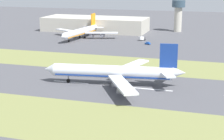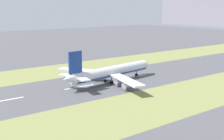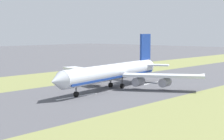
{
  "view_description": "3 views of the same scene",
  "coord_description": "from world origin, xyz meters",
  "px_view_note": "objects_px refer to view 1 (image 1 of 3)",
  "views": [
    {
      "loc": [
        -159.97,
        -53.8,
        49.48
      ],
      "look_at": [
        2.28,
        -3.9,
        7.0
      ],
      "focal_mm": 60.0,
      "sensor_mm": 36.0,
      "label": 1
    },
    {
      "loc": [
        137.45,
        -107.91,
        41.87
      ],
      "look_at": [
        2.28,
        -3.9,
        7.0
      ],
      "focal_mm": 50.0,
      "sensor_mm": 36.0,
      "label": 2
    },
    {
      "loc": [
        -87.91,
        99.78,
        20.94
      ],
      "look_at": [
        2.28,
        -3.9,
        7.0
      ],
      "focal_mm": 60.0,
      "sensor_mm": 36.0,
      "label": 3
    }
  ],
  "objects_px": {
    "apron_car": "(148,43)",
    "airplane_main_jet": "(116,72)",
    "control_tower": "(178,12)",
    "terminal_building": "(95,24)",
    "service_truck": "(142,38)",
    "airplane_parked_apron": "(82,32)"
  },
  "relations": [
    {
      "from": "airplane_parked_apron",
      "to": "control_tower",
      "type": "bearing_deg",
      "value": -48.6
    },
    {
      "from": "airplane_main_jet",
      "to": "terminal_building",
      "type": "bearing_deg",
      "value": 22.7
    },
    {
      "from": "apron_car",
      "to": "airplane_main_jet",
      "type": "bearing_deg",
      "value": -176.02
    },
    {
      "from": "airplane_parked_apron",
      "to": "apron_car",
      "type": "relative_size",
      "value": 12.94
    },
    {
      "from": "service_truck",
      "to": "apron_car",
      "type": "relative_size",
      "value": 1.31
    },
    {
      "from": "airplane_main_jet",
      "to": "airplane_parked_apron",
      "type": "xyz_separation_m",
      "value": [
        122.4,
        65.86,
        -0.52
      ]
    },
    {
      "from": "terminal_building",
      "to": "service_truck",
      "type": "distance_m",
      "value": 66.8
    },
    {
      "from": "terminal_building",
      "to": "control_tower",
      "type": "distance_m",
      "value": 77.31
    },
    {
      "from": "control_tower",
      "to": "service_truck",
      "type": "height_order",
      "value": "control_tower"
    },
    {
      "from": "airplane_main_jet",
      "to": "service_truck",
      "type": "xyz_separation_m",
      "value": [
        126.03,
        15.75,
        -4.36
      ]
    },
    {
      "from": "airplane_main_jet",
      "to": "terminal_building",
      "type": "height_order",
      "value": "airplane_main_jet"
    },
    {
      "from": "control_tower",
      "to": "apron_car",
      "type": "height_order",
      "value": "control_tower"
    },
    {
      "from": "control_tower",
      "to": "terminal_building",
      "type": "bearing_deg",
      "value": 104.38
    },
    {
      "from": "control_tower",
      "to": "airplane_parked_apron",
      "type": "relative_size",
      "value": 0.47
    },
    {
      "from": "airplane_main_jet",
      "to": "airplane_parked_apron",
      "type": "distance_m",
      "value": 139.0
    },
    {
      "from": "terminal_building",
      "to": "control_tower",
      "type": "xyz_separation_m",
      "value": [
        19.0,
        -74.08,
        11.34
      ]
    },
    {
      "from": "airplane_main_jet",
      "to": "control_tower",
      "type": "xyz_separation_m",
      "value": [
        184.67,
        -4.78,
        11.71
      ]
    },
    {
      "from": "control_tower",
      "to": "airplane_parked_apron",
      "type": "bearing_deg",
      "value": 131.4
    },
    {
      "from": "airplane_parked_apron",
      "to": "service_truck",
      "type": "relative_size",
      "value": 9.9
    },
    {
      "from": "apron_car",
      "to": "terminal_building",
      "type": "bearing_deg",
      "value": 47.68
    },
    {
      "from": "airplane_parked_apron",
      "to": "airplane_main_jet",
      "type": "bearing_deg",
      "value": -151.72
    },
    {
      "from": "airplane_main_jet",
      "to": "airplane_parked_apron",
      "type": "bearing_deg",
      "value": 28.28
    }
  ]
}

